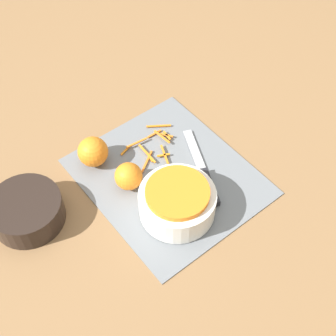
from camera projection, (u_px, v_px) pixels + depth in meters
ground_plane at (168, 177)px, 1.17m from camera, size 4.00×4.00×0.00m
cutting_board at (168, 176)px, 1.16m from camera, size 0.43×0.38×0.01m
bowl_speckled at (177, 201)px, 1.07m from camera, size 0.18×0.18×0.08m
bowl_dark at (27, 211)px, 1.07m from camera, size 0.17×0.17×0.07m
knife at (206, 179)px, 1.15m from camera, size 0.24×0.12×0.02m
orange_left at (93, 152)px, 1.16m from camera, size 0.08×0.08×0.08m
orange_right at (129, 176)px, 1.12m from camera, size 0.07×0.07×0.07m
peel_pile at (153, 145)px, 1.22m from camera, size 0.14×0.17×0.01m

